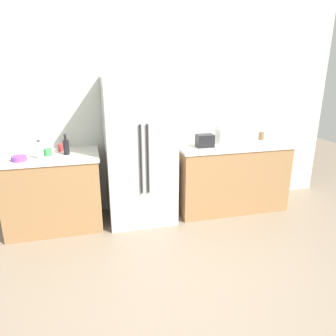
% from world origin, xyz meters
% --- Properties ---
extents(ground_plane, '(10.78, 10.78, 0.00)m').
position_xyz_m(ground_plane, '(0.00, 0.00, 0.00)').
color(ground_plane, gray).
extents(kitchen_back_panel, '(5.39, 0.10, 2.96)m').
position_xyz_m(kitchen_back_panel, '(0.00, 1.93, 1.48)').
color(kitchen_back_panel, silver).
rests_on(kitchen_back_panel, ground_plane).
extents(counter_left, '(1.13, 0.67, 0.93)m').
position_xyz_m(counter_left, '(-1.24, 1.55, 0.47)').
color(counter_left, '#9E7247').
rests_on(counter_left, ground_plane).
extents(counter_right, '(1.52, 0.67, 0.93)m').
position_xyz_m(counter_right, '(1.09, 1.55, 0.47)').
color(counter_right, '#9E7247').
rests_on(counter_right, ground_plane).
extents(refrigerator, '(0.84, 0.70, 1.82)m').
position_xyz_m(refrigerator, '(-0.17, 1.52, 0.91)').
color(refrigerator, '#B2B5BA').
rests_on(refrigerator, ground_plane).
extents(toaster, '(0.22, 0.15, 0.16)m').
position_xyz_m(toaster, '(0.67, 1.47, 1.01)').
color(toaster, black).
rests_on(toaster, counter_right).
extents(rice_cooker, '(0.23, 0.23, 0.32)m').
position_xyz_m(rice_cooker, '(0.98, 1.60, 1.08)').
color(rice_cooker, white).
rests_on(rice_cooker, counter_right).
extents(bottle_a, '(0.07, 0.07, 0.25)m').
position_xyz_m(bottle_a, '(-1.04, 1.53, 1.03)').
color(bottle_a, black).
rests_on(bottle_a, counter_left).
extents(bottle_b, '(0.07, 0.07, 0.22)m').
position_xyz_m(bottle_b, '(-1.32, 1.41, 1.01)').
color(bottle_b, white).
rests_on(bottle_b, counter_left).
extents(cup_a, '(0.09, 0.09, 0.08)m').
position_xyz_m(cup_a, '(-1.25, 1.53, 0.97)').
color(cup_a, green).
rests_on(cup_a, counter_left).
extents(cup_b, '(0.08, 0.08, 0.09)m').
position_xyz_m(cup_b, '(-1.11, 1.70, 0.98)').
color(cup_b, red).
rests_on(cup_b, counter_left).
extents(cup_c, '(0.08, 0.08, 0.11)m').
position_xyz_m(cup_c, '(1.59, 1.66, 0.99)').
color(cup_c, brown).
rests_on(cup_c, counter_right).
extents(bowl_a, '(0.16, 0.16, 0.05)m').
position_xyz_m(bowl_a, '(-1.54, 1.38, 0.96)').
color(bowl_a, purple).
rests_on(bowl_a, counter_left).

